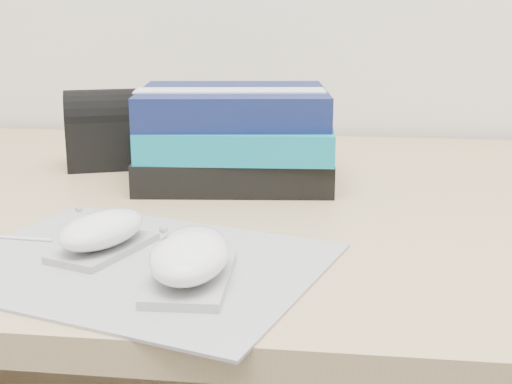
# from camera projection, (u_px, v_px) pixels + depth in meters

# --- Properties ---
(desk) EXTENTS (1.60, 0.80, 0.73)m
(desk) POSITION_uv_depth(u_px,v_px,m) (320.00, 346.00, 0.99)
(desk) COLOR tan
(desk) RESTS_ON ground
(mousepad) EXTENTS (0.39, 0.34, 0.00)m
(mousepad) POSITION_uv_depth(u_px,v_px,m) (136.00, 264.00, 0.65)
(mousepad) COLOR gray
(mousepad) RESTS_ON desk
(mouse_rear) EXTENTS (0.09, 0.12, 0.04)m
(mouse_rear) POSITION_uv_depth(u_px,v_px,m) (103.00, 232.00, 0.67)
(mouse_rear) COLOR #9F9FA1
(mouse_rear) RESTS_ON mousepad
(mouse_front) EXTENTS (0.07, 0.12, 0.05)m
(mouse_front) POSITION_uv_depth(u_px,v_px,m) (190.00, 259.00, 0.59)
(mouse_front) COLOR #A7A7AA
(mouse_front) RESTS_ON mousepad
(book_stack) EXTENTS (0.27, 0.22, 0.12)m
(book_stack) POSITION_uv_depth(u_px,v_px,m) (236.00, 136.00, 0.93)
(book_stack) COLOR black
(book_stack) RESTS_ON desk
(pouch) EXTENTS (0.14, 0.12, 0.11)m
(pouch) POSITION_uv_depth(u_px,v_px,m) (110.00, 129.00, 1.02)
(pouch) COLOR black
(pouch) RESTS_ON desk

